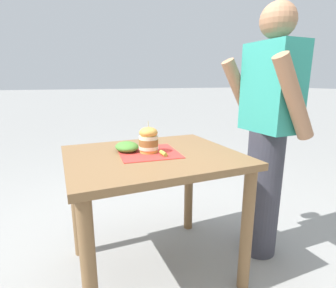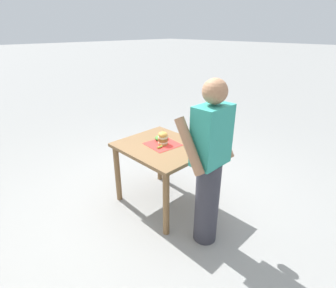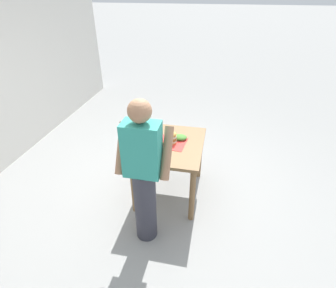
{
  "view_description": "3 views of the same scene",
  "coord_description": "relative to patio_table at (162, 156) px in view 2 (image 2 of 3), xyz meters",
  "views": [
    {
      "loc": [
        1.43,
        -0.51,
        1.22
      ],
      "look_at": [
        0.0,
        0.1,
        0.85
      ],
      "focal_mm": 28.0,
      "sensor_mm": 36.0,
      "label": 1
    },
    {
      "loc": [
        1.91,
        2.05,
        2.06
      ],
      "look_at": [
        0.0,
        0.1,
        0.85
      ],
      "focal_mm": 28.0,
      "sensor_mm": 36.0,
      "label": 2
    },
    {
      "loc": [
        -0.55,
        2.77,
        2.52
      ],
      "look_at": [
        0.0,
        0.1,
        0.85
      ],
      "focal_mm": 28.0,
      "sensor_mm": 36.0,
      "label": 3
    }
  ],
  "objects": [
    {
      "name": "ground_plane",
      "position": [
        0.0,
        0.0,
        -0.66
      ],
      "size": [
        80.0,
        80.0,
        0.0
      ],
      "primitive_type": "plane",
      "color": "gray"
    },
    {
      "name": "patio_table",
      "position": [
        0.0,
        0.0,
        0.0
      ],
      "size": [
        0.84,
        1.0,
        0.8
      ],
      "color": "brown",
      "rests_on": "ground"
    },
    {
      "name": "serving_paper",
      "position": [
        -0.03,
        -0.02,
        0.14
      ],
      "size": [
        0.38,
        0.38,
        0.0
      ],
      "primitive_type": "cube",
      "rotation": [
        0.0,
        0.0,
        -0.11
      ],
      "color": "red",
      "rests_on": "patio_table"
    },
    {
      "name": "sandwich",
      "position": [
        -0.03,
        -0.01,
        0.22
      ],
      "size": [
        0.12,
        0.12,
        0.19
      ],
      "color": "gold",
      "rests_on": "serving_paper"
    },
    {
      "name": "pickle_spear",
      "position": [
        0.07,
        0.04,
        0.16
      ],
      "size": [
        0.07,
        0.02,
        0.02
      ],
      "primitive_type": "cylinder",
      "rotation": [
        0.0,
        1.57,
        3.14
      ],
      "color": "#8EA83D",
      "rests_on": "serving_paper"
    },
    {
      "name": "side_salad",
      "position": [
        -0.11,
        -0.13,
        0.17
      ],
      "size": [
        0.18,
        0.14,
        0.06
      ],
      "primitive_type": "ellipsoid",
      "color": "#477F33",
      "rests_on": "patio_table"
    },
    {
      "name": "diner_across_table",
      "position": [
        0.11,
        0.77,
        0.23
      ],
      "size": [
        0.55,
        0.35,
        1.69
      ],
      "color": "#33333D",
      "rests_on": "ground"
    }
  ]
}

